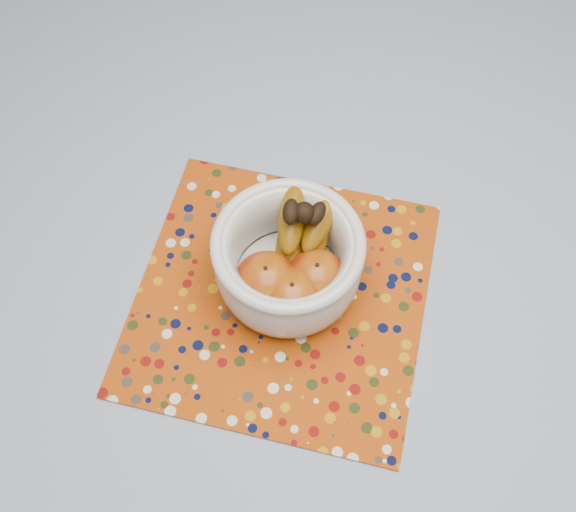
{
  "coord_description": "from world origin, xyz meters",
  "views": [
    {
      "loc": [
        -0.11,
        -0.43,
        1.58
      ],
      "look_at": [
        -0.1,
        -0.01,
        0.83
      ],
      "focal_mm": 42.0,
      "sensor_mm": 36.0,
      "label": 1
    }
  ],
  "objects": [
    {
      "name": "table",
      "position": [
        0.0,
        0.0,
        0.67
      ],
      "size": [
        1.2,
        1.2,
        0.75
      ],
      "color": "brown",
      "rests_on": "ground"
    },
    {
      "name": "tablecloth",
      "position": [
        0.0,
        0.0,
        0.76
      ],
      "size": [
        1.32,
        1.32,
        0.01
      ],
      "primitive_type": "cube",
      "color": "slate",
      "rests_on": "table"
    },
    {
      "name": "placemat",
      "position": [
        -0.11,
        -0.03,
        0.76
      ],
      "size": [
        0.47,
        0.47,
        0.0
      ],
      "primitive_type": "cube",
      "rotation": [
        0.0,
        0.0,
        -0.26
      ],
      "color": "#9C3908",
      "rests_on": "tablecloth"
    },
    {
      "name": "fruit_bowl",
      "position": [
        -0.09,
        -0.02,
        0.83
      ],
      "size": [
        0.2,
        0.19,
        0.15
      ],
      "color": "silver",
      "rests_on": "placemat"
    }
  ]
}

